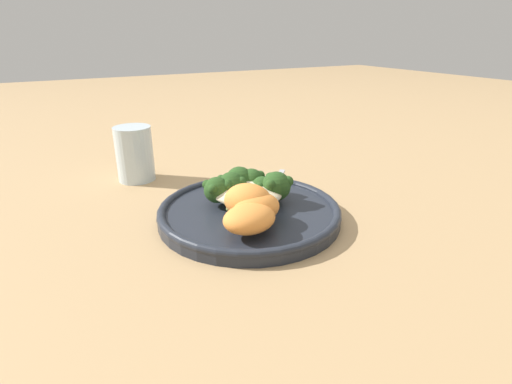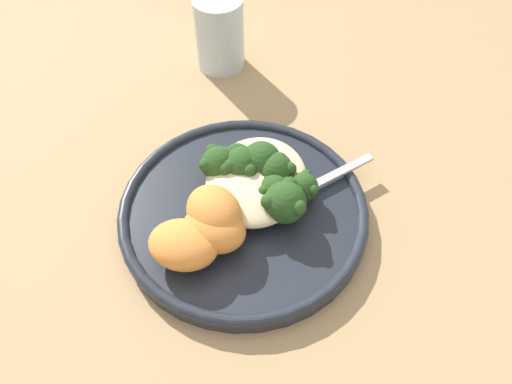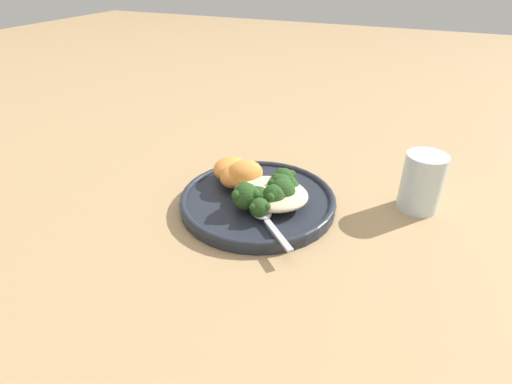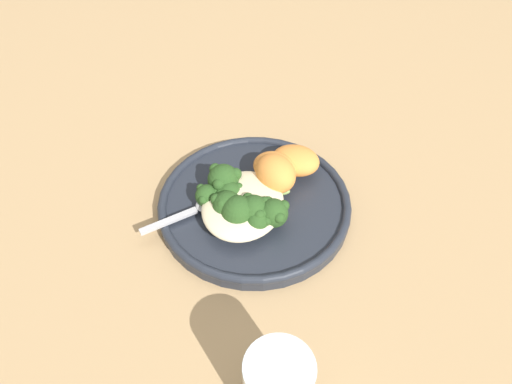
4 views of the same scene
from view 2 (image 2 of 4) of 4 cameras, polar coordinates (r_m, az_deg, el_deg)
name	(u,v)px [view 2 (image 2 of 4)]	position (r m, az deg, el deg)	size (l,w,h in m)	color
ground_plane	(248,227)	(0.52, -0.95, -3.97)	(4.00, 4.00, 0.00)	tan
plate	(243,211)	(0.51, -1.44, -2.22)	(0.26, 0.26, 0.02)	#232833
quinoa_mound	(261,181)	(0.51, 0.55, 1.28)	(0.12, 0.10, 0.03)	beige
broccoli_stalk_0	(272,203)	(0.48, 1.86, -1.29)	(0.05, 0.11, 0.04)	#8EB25B
broccoli_stalk_1	(285,192)	(0.50, 3.28, -0.03)	(0.07, 0.11, 0.03)	#8EB25B
broccoli_stalk_2	(269,192)	(0.50, 1.46, 0.00)	(0.06, 0.08, 0.03)	#8EB25B
broccoli_stalk_3	(268,176)	(0.51, 1.39, 1.89)	(0.08, 0.07, 0.04)	#8EB25B
broccoli_stalk_4	(259,168)	(0.51, 0.39, 2.81)	(0.10, 0.07, 0.04)	#8EB25B
broccoli_stalk_5	(241,169)	(0.51, -1.75, 2.65)	(0.08, 0.04, 0.04)	#8EB25B
broccoli_stalk_6	(234,172)	(0.52, -2.57, 2.24)	(0.11, 0.04, 0.03)	#8EB25B
broccoli_stalk_7	(220,171)	(0.51, -4.16, 2.40)	(0.08, 0.05, 0.04)	#8EB25B
sweet_potato_chunk_0	(184,245)	(0.46, -8.28, -5.97)	(0.07, 0.05, 0.03)	orange
sweet_potato_chunk_1	(214,229)	(0.47, -4.79, -4.24)	(0.06, 0.05, 0.04)	orange
sweet_potato_chunk_2	(214,213)	(0.47, -4.79, -2.40)	(0.06, 0.05, 0.05)	orange
spoon	(307,188)	(0.52, 5.80, 0.46)	(0.10, 0.10, 0.01)	#B7B7BC
water_glass	(219,33)	(0.68, -4.21, 17.65)	(0.06, 0.06, 0.10)	silver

